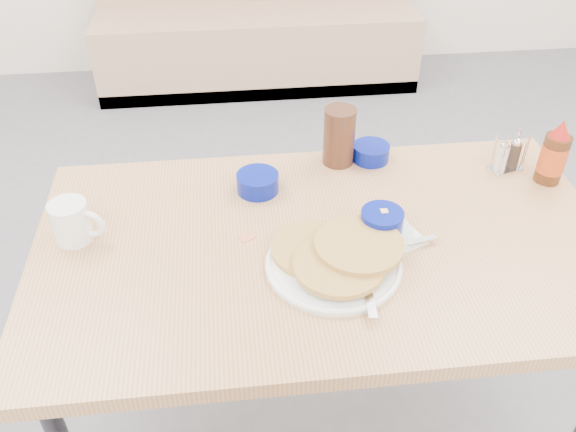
{
  "coord_description": "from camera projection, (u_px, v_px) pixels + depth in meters",
  "views": [
    {
      "loc": [
        -0.22,
        -0.85,
        1.71
      ],
      "look_at": [
        -0.09,
        0.28,
        0.82
      ],
      "focal_mm": 38.0,
      "sensor_mm": 36.0,
      "label": 1
    }
  ],
  "objects": [
    {
      "name": "booth_bench",
      "position": [
        256.0,
        23.0,
        3.7
      ],
      "size": [
        1.9,
        0.56,
        1.22
      ],
      "color": "tan",
      "rests_on": "ground"
    },
    {
      "name": "dining_table",
      "position": [
        325.0,
        259.0,
        1.5
      ],
      "size": [
        1.4,
        0.8,
        0.76
      ],
      "color": "tan",
      "rests_on": "ground"
    },
    {
      "name": "pancake_plate",
      "position": [
        336.0,
        258.0,
        1.38
      ],
      "size": [
        0.32,
        0.34,
        0.06
      ],
      "rotation": [
        0.0,
        0.0,
        -0.38
      ],
      "color": "white",
      "rests_on": "dining_table"
    },
    {
      "name": "coffee_mug",
      "position": [
        73.0,
        221.0,
        1.44
      ],
      "size": [
        0.13,
        0.09,
        0.1
      ],
      "rotation": [
        0.0,
        0.0,
        -0.32
      ],
      "color": "white",
      "rests_on": "dining_table"
    },
    {
      "name": "grits_setting",
      "position": [
        382.0,
        226.0,
        1.46
      ],
      "size": [
        0.24,
        0.22,
        0.07
      ],
      "rotation": [
        0.0,
        0.0,
        0.4
      ],
      "color": "white",
      "rests_on": "dining_table"
    },
    {
      "name": "creamer_bowl",
      "position": [
        258.0,
        183.0,
        1.61
      ],
      "size": [
        0.11,
        0.11,
        0.05
      ],
      "rotation": [
        0.0,
        0.0,
        -0.41
      ],
      "color": "navy",
      "rests_on": "dining_table"
    },
    {
      "name": "butter_bowl",
      "position": [
        371.0,
        153.0,
        1.73
      ],
      "size": [
        0.1,
        0.1,
        0.05
      ],
      "rotation": [
        0.0,
        0.0,
        -0.05
      ],
      "color": "navy",
      "rests_on": "dining_table"
    },
    {
      "name": "amber_tumbler",
      "position": [
        339.0,
        136.0,
        1.69
      ],
      "size": [
        0.11,
        0.11,
        0.17
      ],
      "primitive_type": "cylinder",
      "rotation": [
        0.0,
        0.0,
        0.37
      ],
      "color": "#3F2114",
      "rests_on": "dining_table"
    },
    {
      "name": "condiment_caddy",
      "position": [
        508.0,
        157.0,
        1.69
      ],
      "size": [
        0.1,
        0.07,
        0.11
      ],
      "rotation": [
        0.0,
        0.0,
        0.27
      ],
      "color": "silver",
      "rests_on": "dining_table"
    },
    {
      "name": "syrup_bottle",
      "position": [
        554.0,
        155.0,
        1.62
      ],
      "size": [
        0.07,
        0.07,
        0.18
      ],
      "rotation": [
        0.0,
        0.0,
        0.04
      ],
      "color": "#47230F",
      "rests_on": "dining_table"
    },
    {
      "name": "sugar_wrapper",
      "position": [
        248.0,
        238.0,
        1.47
      ],
      "size": [
        0.04,
        0.04,
        0.0
      ],
      "primitive_type": "cube",
      "rotation": [
        0.0,
        0.0,
        0.54
      ],
      "color": "#D06745",
      "rests_on": "dining_table"
    }
  ]
}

